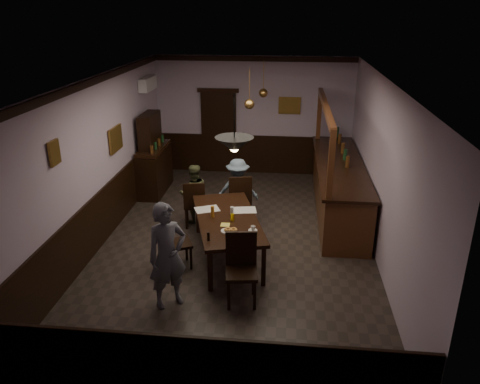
# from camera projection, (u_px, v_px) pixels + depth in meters

# --- Properties ---
(room) EXTENTS (5.01, 8.01, 3.01)m
(room) POSITION_uv_depth(u_px,v_px,m) (236.00, 166.00, 8.23)
(room) COLOR #2D2621
(room) RESTS_ON ground
(dining_table) EXTENTS (1.57, 2.39, 0.75)m
(dining_table) POSITION_uv_depth(u_px,v_px,m) (227.00, 221.00, 8.03)
(dining_table) COLOR black
(dining_table) RESTS_ON ground
(chair_far_left) EXTENTS (0.48, 0.48, 0.97)m
(chair_far_left) POSITION_uv_depth(u_px,v_px,m) (195.00, 202.00, 9.18)
(chair_far_left) COLOR black
(chair_far_left) RESTS_ON ground
(chair_far_right) EXTENTS (0.54, 0.54, 1.05)m
(chair_far_right) POSITION_uv_depth(u_px,v_px,m) (240.00, 197.00, 9.30)
(chair_far_right) COLOR black
(chair_far_right) RESTS_ON ground
(chair_near) EXTENTS (0.52, 0.52, 1.06)m
(chair_near) POSITION_uv_depth(u_px,v_px,m) (241.00, 265.00, 6.87)
(chair_near) COLOR black
(chair_near) RESTS_ON ground
(chair_side) EXTENTS (0.53, 0.53, 0.92)m
(chair_side) POSITION_uv_depth(u_px,v_px,m) (174.00, 240.00, 7.76)
(chair_side) COLOR black
(chair_side) RESTS_ON ground
(person_standing) EXTENTS (0.70, 0.67, 1.61)m
(person_standing) POSITION_uv_depth(u_px,v_px,m) (167.00, 256.00, 6.68)
(person_standing) COLOR slate
(person_standing) RESTS_ON ground
(person_seated_left) EXTENTS (0.72, 0.65, 1.22)m
(person_seated_left) POSITION_uv_depth(u_px,v_px,m) (194.00, 194.00, 9.41)
(person_seated_left) COLOR #4D5231
(person_seated_left) RESTS_ON ground
(person_seated_right) EXTENTS (0.85, 0.51, 1.28)m
(person_seated_right) POSITION_uv_depth(u_px,v_px,m) (238.00, 189.00, 9.54)
(person_seated_right) COLOR slate
(person_seated_right) RESTS_ON ground
(newspaper_left) EXTENTS (0.51, 0.44, 0.01)m
(newspaper_left) POSITION_uv_depth(u_px,v_px,m) (207.00, 209.00, 8.32)
(newspaper_left) COLOR silver
(newspaper_left) RESTS_ON dining_table
(newspaper_right) EXTENTS (0.47, 0.37, 0.01)m
(newspaper_right) POSITION_uv_depth(u_px,v_px,m) (244.00, 210.00, 8.29)
(newspaper_right) COLOR silver
(newspaper_right) RESTS_ON dining_table
(napkin) EXTENTS (0.19, 0.19, 0.00)m
(napkin) POSITION_uv_depth(u_px,v_px,m) (225.00, 225.00, 7.74)
(napkin) COLOR #F1E058
(napkin) RESTS_ON dining_table
(saucer) EXTENTS (0.15, 0.15, 0.01)m
(saucer) POSITION_uv_depth(u_px,v_px,m) (253.00, 230.00, 7.54)
(saucer) COLOR white
(saucer) RESTS_ON dining_table
(coffee_cup) EXTENTS (0.10, 0.10, 0.07)m
(coffee_cup) POSITION_uv_depth(u_px,v_px,m) (253.00, 228.00, 7.52)
(coffee_cup) COLOR white
(coffee_cup) RESTS_ON saucer
(pastry_plate) EXTENTS (0.22, 0.22, 0.01)m
(pastry_plate) POSITION_uv_depth(u_px,v_px,m) (228.00, 231.00, 7.52)
(pastry_plate) COLOR white
(pastry_plate) RESTS_ON dining_table
(pastry_ring_a) EXTENTS (0.13, 0.13, 0.04)m
(pastry_ring_a) POSITION_uv_depth(u_px,v_px,m) (228.00, 230.00, 7.50)
(pastry_ring_a) COLOR #C68C47
(pastry_ring_a) RESTS_ON pastry_plate
(pastry_ring_b) EXTENTS (0.13, 0.13, 0.04)m
(pastry_ring_b) POSITION_uv_depth(u_px,v_px,m) (233.00, 230.00, 7.50)
(pastry_ring_b) COLOR #C68C47
(pastry_ring_b) RESTS_ON pastry_plate
(soda_can) EXTENTS (0.07, 0.07, 0.12)m
(soda_can) POSITION_uv_depth(u_px,v_px,m) (232.00, 217.00, 7.88)
(soda_can) COLOR yellow
(soda_can) RESTS_ON dining_table
(beer_glass) EXTENTS (0.06, 0.06, 0.20)m
(beer_glass) POSITION_uv_depth(u_px,v_px,m) (213.00, 212.00, 7.99)
(beer_glass) COLOR #BF721E
(beer_glass) RESTS_ON dining_table
(water_glass) EXTENTS (0.06, 0.06, 0.15)m
(water_glass) POSITION_uv_depth(u_px,v_px,m) (232.00, 211.00, 8.08)
(water_glass) COLOR silver
(water_glass) RESTS_ON dining_table
(pepper_mill) EXTENTS (0.04, 0.04, 0.14)m
(pepper_mill) POSITION_uv_depth(u_px,v_px,m) (208.00, 236.00, 7.21)
(pepper_mill) COLOR black
(pepper_mill) RESTS_ON dining_table
(sideboard) EXTENTS (0.51, 1.41, 1.87)m
(sideboard) POSITION_uv_depth(u_px,v_px,m) (154.00, 161.00, 10.91)
(sideboard) COLOR black
(sideboard) RESTS_ON ground
(bar_counter) EXTENTS (0.96, 4.13, 2.32)m
(bar_counter) POSITION_uv_depth(u_px,v_px,m) (338.00, 186.00, 9.86)
(bar_counter) COLOR #4D2C14
(bar_counter) RESTS_ON ground
(door_back) EXTENTS (0.90, 0.06, 2.10)m
(door_back) POSITION_uv_depth(u_px,v_px,m) (219.00, 133.00, 12.13)
(door_back) COLOR black
(door_back) RESTS_ON ground
(ac_unit) EXTENTS (0.20, 0.85, 0.30)m
(ac_unit) POSITION_uv_depth(u_px,v_px,m) (148.00, 84.00, 10.79)
(ac_unit) COLOR white
(ac_unit) RESTS_ON ground
(picture_left_small) EXTENTS (0.04, 0.28, 0.36)m
(picture_left_small) POSITION_uv_depth(u_px,v_px,m) (54.00, 153.00, 6.75)
(picture_left_small) COLOR olive
(picture_left_small) RESTS_ON ground
(picture_left_large) EXTENTS (0.04, 0.62, 0.48)m
(picture_left_large) POSITION_uv_depth(u_px,v_px,m) (116.00, 139.00, 9.14)
(picture_left_large) COLOR olive
(picture_left_large) RESTS_ON ground
(picture_back) EXTENTS (0.55, 0.04, 0.42)m
(picture_back) POSITION_uv_depth(u_px,v_px,m) (290.00, 106.00, 11.69)
(picture_back) COLOR olive
(picture_back) RESTS_ON ground
(pendant_iron) EXTENTS (0.56, 0.56, 0.84)m
(pendant_iron) POSITION_uv_depth(u_px,v_px,m) (234.00, 145.00, 6.71)
(pendant_iron) COLOR black
(pendant_iron) RESTS_ON ground
(pendant_brass_mid) EXTENTS (0.20, 0.20, 0.81)m
(pendant_brass_mid) POSITION_uv_depth(u_px,v_px,m) (249.00, 104.00, 9.31)
(pendant_brass_mid) COLOR #BF8C3F
(pendant_brass_mid) RESTS_ON ground
(pendant_brass_far) EXTENTS (0.20, 0.20, 0.81)m
(pendant_brass_far) POSITION_uv_depth(u_px,v_px,m) (263.00, 93.00, 10.50)
(pendant_brass_far) COLOR #BF8C3F
(pendant_brass_far) RESTS_ON ground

